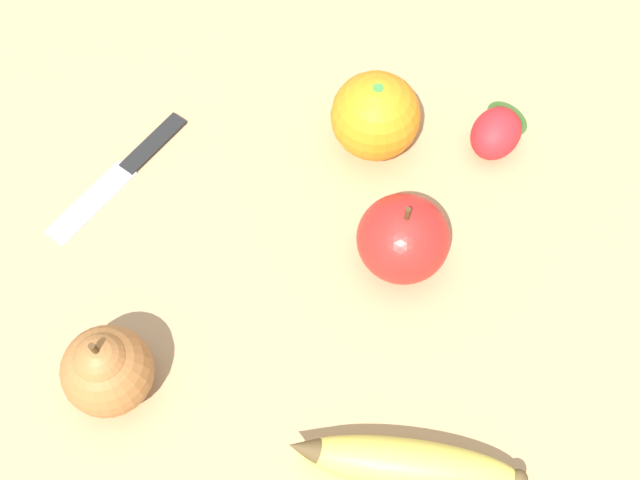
# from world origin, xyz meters

# --- Properties ---
(ground_plane) EXTENTS (3.00, 3.00, 0.00)m
(ground_plane) POSITION_xyz_m (0.00, 0.00, 0.00)
(ground_plane) COLOR tan
(banana) EXTENTS (0.18, 0.07, 0.04)m
(banana) POSITION_xyz_m (0.19, -0.21, 0.02)
(banana) COLOR #DBCC4C
(banana) RESTS_ON ground_plane
(orange) EXTENTS (0.08, 0.08, 0.08)m
(orange) POSITION_xyz_m (0.08, 0.07, 0.04)
(orange) COLOR orange
(orange) RESTS_ON ground_plane
(pear) EXTENTS (0.07, 0.07, 0.09)m
(pear) POSITION_xyz_m (-0.04, -0.22, 0.04)
(pear) COLOR #A36633
(pear) RESTS_ON ground_plane
(strawberry) EXTENTS (0.06, 0.07, 0.04)m
(strawberry) POSITION_xyz_m (0.18, 0.10, 0.02)
(strawberry) COLOR red
(strawberry) RESTS_ON ground_plane
(apple) EXTENTS (0.08, 0.08, 0.08)m
(apple) POSITION_xyz_m (0.14, -0.04, 0.03)
(apple) COLOR red
(apple) RESTS_ON ground_plane
(paring_knife) EXTENTS (0.07, 0.16, 0.01)m
(paring_knife) POSITION_xyz_m (-0.12, -0.03, 0.00)
(paring_knife) COLOR silver
(paring_knife) RESTS_ON ground_plane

